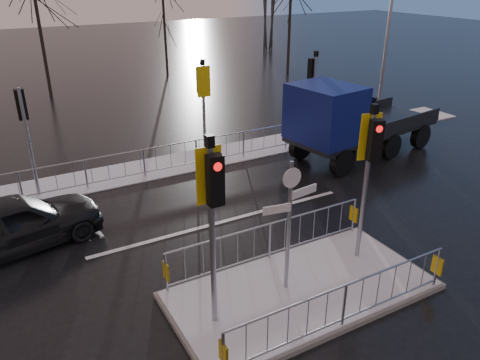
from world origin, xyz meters
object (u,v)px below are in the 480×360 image
car_far_lane (14,223)px  flatbed_truck (342,120)px  traffic_island (302,279)px  street_lamp_right (390,28)px

car_far_lane → flatbed_truck: 11.49m
traffic_island → flatbed_truck: bearing=44.3°
street_lamp_right → traffic_island: bearing=-141.3°
street_lamp_right → flatbed_truck: bearing=-150.3°
car_far_lane → street_lamp_right: bearing=-89.7°
traffic_island → car_far_lane: traffic_island is taller
traffic_island → car_far_lane: 7.46m
car_far_lane → flatbed_truck: size_ratio=0.64×
flatbed_truck → street_lamp_right: 5.92m
car_far_lane → street_lamp_right: size_ratio=0.55×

